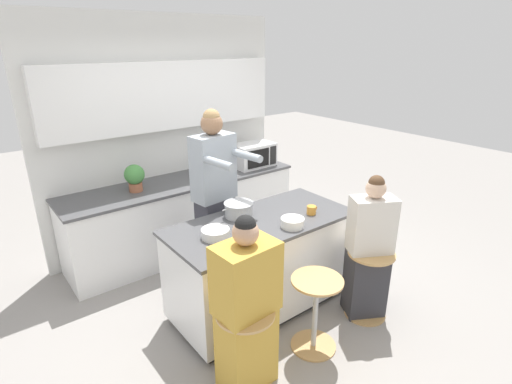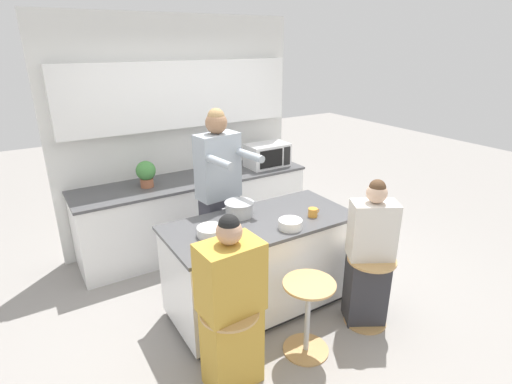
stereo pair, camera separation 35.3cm
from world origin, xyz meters
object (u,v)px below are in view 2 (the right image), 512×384
object	(u,v)px
bar_stool_leftmost	(231,342)
coffee_cup_near	(313,212)
kitchen_island	(261,264)
person_seated_near	(369,260)
banana_bunch	(238,233)
microwave	(267,155)
bar_stool_rightmost	(369,285)
fruit_bowl	(211,231)
cooking_pot	(239,209)
potted_plant	(146,173)
person_cooking	(219,201)
person_wrapped_blanket	(231,310)
bar_stool_center	(308,312)

from	to	relation	value
bar_stool_leftmost	coffee_cup_near	distance (m)	1.37
kitchen_island	person_seated_near	xyz separation A→B (m)	(0.70, -0.67, 0.16)
banana_bunch	microwave	bearing A→B (deg)	49.99
bar_stool_leftmost	bar_stool_rightmost	world-z (taller)	same
fruit_bowl	banana_bunch	bearing A→B (deg)	-29.79
kitchen_island	cooking_pot	distance (m)	0.56
banana_bunch	potted_plant	distance (m)	1.63
kitchen_island	person_cooking	world-z (taller)	person_cooking
cooking_pot	coffee_cup_near	size ratio (longest dim) A/B	2.98
kitchen_island	person_wrapped_blanket	xyz separation A→B (m)	(-0.67, -0.67, 0.19)
bar_stool_leftmost	fruit_bowl	world-z (taller)	fruit_bowl
person_cooking	kitchen_island	bearing A→B (deg)	-86.34
bar_stool_rightmost	person_seated_near	bearing A→B (deg)	75.12
person_seated_near	microwave	distance (m)	2.15
microwave	fruit_bowl	bearing A→B (deg)	-136.12
bar_stool_rightmost	banana_bunch	distance (m)	1.26
kitchen_island	bar_stool_leftmost	size ratio (longest dim) A/B	2.63
bar_stool_leftmost	microwave	world-z (taller)	microwave
bar_stool_leftmost	person_cooking	world-z (taller)	person_cooking
person_wrapped_blanket	microwave	bearing A→B (deg)	48.49
cooking_pot	banana_bunch	world-z (taller)	cooking_pot
cooking_pot	banana_bunch	size ratio (longest dim) A/B	2.50
kitchen_island	cooking_pot	bearing A→B (deg)	116.41
bar_stool_leftmost	person_seated_near	distance (m)	1.40
person_cooking	microwave	distance (m)	1.40
person_cooking	microwave	size ratio (longest dim) A/B	3.42
cooking_pot	person_wrapped_blanket	bearing A→B (deg)	-122.96
person_cooking	coffee_cup_near	world-z (taller)	person_cooking
kitchen_island	bar_stool_center	size ratio (longest dim) A/B	2.63
bar_stool_center	bar_stool_rightmost	distance (m)	0.69
bar_stool_leftmost	potted_plant	world-z (taller)	potted_plant
fruit_bowl	coffee_cup_near	distance (m)	0.97
coffee_cup_near	microwave	bearing A→B (deg)	71.09
bar_stool_center	fruit_bowl	distance (m)	1.01
microwave	kitchen_island	bearing A→B (deg)	-125.17
bar_stool_rightmost	cooking_pot	xyz separation A→B (m)	(-0.79, 0.91, 0.58)
banana_bunch	person_seated_near	bearing A→B (deg)	-27.96
bar_stool_center	microwave	bearing A→B (deg)	64.78
bar_stool_center	fruit_bowl	xyz separation A→B (m)	(-0.50, 0.68, 0.56)
person_cooking	coffee_cup_near	bearing A→B (deg)	-60.30
cooking_pot	fruit_bowl	world-z (taller)	cooking_pot
fruit_bowl	person_wrapped_blanket	bearing A→B (deg)	-104.63
fruit_bowl	potted_plant	xyz separation A→B (m)	(-0.07, 1.49, 0.10)
cooking_pot	fruit_bowl	xyz separation A→B (m)	(-0.40, -0.23, -0.03)
person_cooking	person_seated_near	xyz separation A→B (m)	(0.81, -1.25, -0.30)
potted_plant	person_wrapped_blanket	bearing A→B (deg)	-92.73
coffee_cup_near	person_cooking	bearing A→B (deg)	127.05
bar_stool_center	potted_plant	bearing A→B (deg)	104.57
kitchen_island	potted_plant	xyz separation A→B (m)	(-0.57, 1.47, 0.59)
person_cooking	coffee_cup_near	size ratio (longest dim) A/B	15.45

